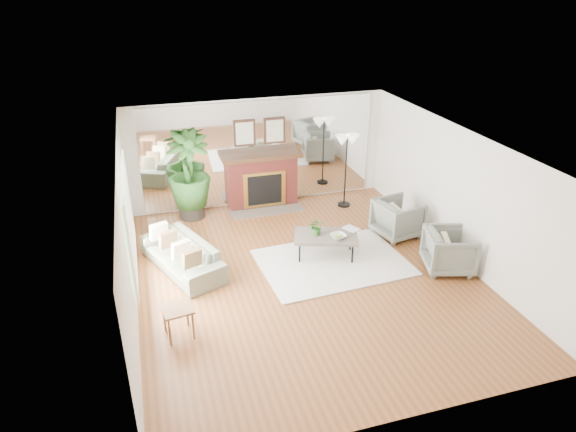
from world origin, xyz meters
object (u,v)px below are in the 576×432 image
object	(u,v)px
sofa	(182,255)
armchair_back	(398,218)
armchair_front	(450,251)
fireplace	(262,179)
coffee_table	(326,237)
floor_lamp	(347,146)
side_table	(178,312)
potted_ficus	(189,174)

from	to	relation	value
sofa	armchair_back	xyz separation A→B (m)	(4.47, 0.08, 0.10)
sofa	armchair_front	size ratio (longest dim) A/B	2.32
fireplace	sofa	world-z (taller)	fireplace
coffee_table	floor_lamp	distance (m)	2.71
armchair_back	side_table	world-z (taller)	armchair_back
coffee_table	armchair_back	size ratio (longest dim) A/B	1.57
armchair_front	potted_ficus	xyz separation A→B (m)	(-4.29, 3.63, 0.65)
sofa	potted_ficus	xyz separation A→B (m)	(0.45, 2.20, 0.75)
fireplace	floor_lamp	distance (m)	2.09
potted_ficus	armchair_front	bearing A→B (deg)	-40.24
fireplace	floor_lamp	xyz separation A→B (m)	(1.84, -0.56, 0.82)
side_table	potted_ficus	size ratio (longest dim) A/B	0.26
fireplace	potted_ficus	xyz separation A→B (m)	(-1.69, -0.16, 0.39)
sofa	armchair_front	distance (m)	4.95
sofa	floor_lamp	world-z (taller)	floor_lamp
potted_ficus	side_table	bearing A→B (deg)	-99.63
armchair_back	floor_lamp	distance (m)	2.09
armchair_back	floor_lamp	bearing A→B (deg)	4.43
fireplace	side_table	xyz separation A→B (m)	(-2.39, -4.31, -0.24)
sofa	armchair_back	bearing A→B (deg)	69.35
side_table	coffee_table	bearing A→B (deg)	28.34
fireplace	side_table	distance (m)	4.93
sofa	armchair_front	xyz separation A→B (m)	(4.74, -1.43, 0.10)
armchair_back	armchair_front	bearing A→B (deg)	178.47
side_table	fireplace	bearing A→B (deg)	60.95
coffee_table	armchair_front	xyz separation A→B (m)	(2.03, -1.08, -0.05)
fireplace	coffee_table	world-z (taller)	fireplace
sofa	side_table	world-z (taller)	sofa
armchair_front	potted_ficus	distance (m)	5.66
coffee_table	armchair_back	world-z (taller)	armchair_back
coffee_table	sofa	xyz separation A→B (m)	(-2.71, 0.35, -0.15)
coffee_table	sofa	bearing A→B (deg)	172.61
potted_ficus	floor_lamp	xyz separation A→B (m)	(3.53, -0.40, 0.43)
potted_ficus	sofa	bearing A→B (deg)	-101.52
coffee_table	armchair_back	bearing A→B (deg)	13.68
side_table	armchair_back	bearing A→B (deg)	23.23
armchair_back	floor_lamp	size ratio (longest dim) A/B	0.50
armchair_front	sofa	bearing A→B (deg)	89.32
floor_lamp	armchair_front	bearing A→B (deg)	-76.82
fireplace	floor_lamp	world-z (taller)	fireplace
sofa	armchair_front	bearing A→B (deg)	51.54
armchair_front	armchair_back	bearing A→B (deg)	26.11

